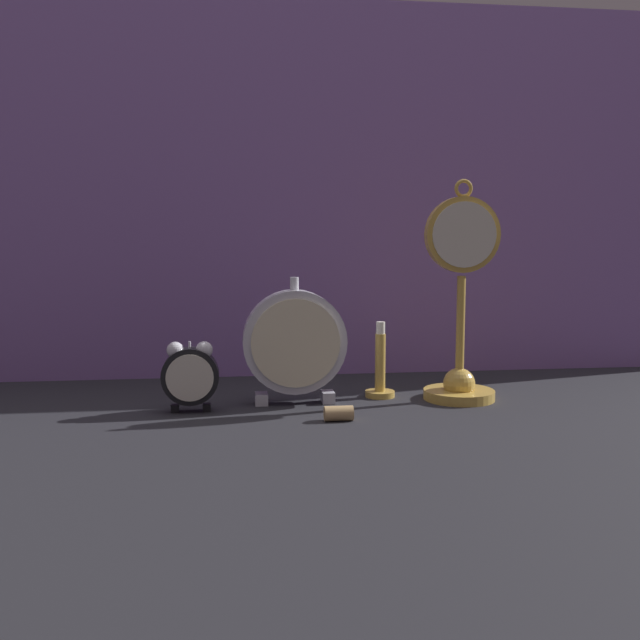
% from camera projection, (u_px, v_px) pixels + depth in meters
% --- Properties ---
extents(ground_plane, '(4.00, 4.00, 0.00)m').
position_uv_depth(ground_plane, '(327.00, 415.00, 1.07)').
color(ground_plane, '#232328').
extents(fabric_backdrop_drape, '(1.76, 0.01, 0.70)m').
position_uv_depth(fabric_backdrop_drape, '(304.00, 191.00, 1.35)').
color(fabric_backdrop_drape, '#8460A8').
rests_on(fabric_backdrop_drape, ground_plane).
extents(pocket_watch_on_stand, '(0.12, 0.12, 0.36)m').
position_uv_depth(pocket_watch_on_stand, '(461.00, 319.00, 1.16)').
color(pocket_watch_on_stand, gold).
rests_on(pocket_watch_on_stand, ground_plane).
extents(alarm_clock_twin_bell, '(0.09, 0.03, 0.11)m').
position_uv_depth(alarm_clock_twin_bell, '(190.00, 373.00, 1.08)').
color(alarm_clock_twin_bell, black).
rests_on(alarm_clock_twin_bell, ground_plane).
extents(mantel_clock_silver, '(0.16, 0.04, 0.20)m').
position_uv_depth(mantel_clock_silver, '(295.00, 343.00, 1.13)').
color(mantel_clock_silver, silver).
rests_on(mantel_clock_silver, ground_plane).
extents(brass_candlestick, '(0.05, 0.05, 0.13)m').
position_uv_depth(brass_candlestick, '(380.00, 373.00, 1.19)').
color(brass_candlestick, gold).
rests_on(brass_candlestick, ground_plane).
extents(wine_cork, '(0.04, 0.02, 0.02)m').
position_uv_depth(wine_cork, '(339.00, 413.00, 1.03)').
color(wine_cork, tan).
rests_on(wine_cork, ground_plane).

